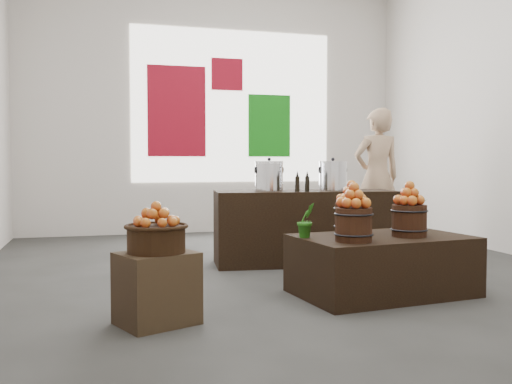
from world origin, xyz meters
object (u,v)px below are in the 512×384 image
object	(u,v)px
crate	(157,288)
counter	(305,227)
display_table	(382,265)
wicker_basket	(156,239)
shopper	(377,177)
stock_pot_center	(333,177)
stock_pot_left	(269,177)

from	to	relation	value
crate	counter	xyz separation A→B (m)	(1.80, 1.94, 0.15)
display_table	wicker_basket	bearing A→B (deg)	-175.29
counter	shopper	size ratio (longest dim) A/B	1.07
crate	display_table	size ratio (longest dim) A/B	0.35
wicker_basket	stock_pot_center	size ratio (longest dim) A/B	1.31
counter	stock_pot_left	distance (m)	0.68
stock_pot_center	shopper	size ratio (longest dim) A/B	0.16
display_table	stock_pot_left	world-z (taller)	stock_pot_left
wicker_basket	stock_pot_center	distance (m)	2.86
wicker_basket	stock_pot_center	world-z (taller)	stock_pot_center
display_table	stock_pot_left	bearing A→B (deg)	101.07
crate	wicker_basket	world-z (taller)	wicker_basket
counter	wicker_basket	bearing A→B (deg)	-126.35
shopper	display_table	bearing A→B (deg)	62.55
crate	stock_pot_center	bearing A→B (deg)	42.06
counter	stock_pot_left	bearing A→B (deg)	-180.00
display_table	stock_pot_left	distance (m)	1.81
display_table	stock_pot_left	xyz separation A→B (m)	(-0.51, 1.59, 0.70)
crate	shopper	size ratio (longest dim) A/B	0.27
counter	shopper	bearing A→B (deg)	44.34
wicker_basket	display_table	world-z (taller)	wicker_basket
display_table	shopper	bearing A→B (deg)	56.65
crate	wicker_basket	size ratio (longest dim) A/B	1.25
wicker_basket	shopper	xyz separation A→B (m)	(3.25, 3.06, 0.33)
wicker_basket	stock_pot_left	size ratio (longest dim) A/B	1.31
stock_pot_left	shopper	distance (m)	2.14
display_table	shopper	distance (m)	3.06
counter	display_table	bearing A→B (deg)	-79.15
display_table	counter	xyz separation A→B (m)	(-0.12, 1.55, 0.15)
crate	counter	world-z (taller)	counter
wicker_basket	counter	size ratio (longest dim) A/B	0.20
stock_pot_center	shopper	xyz separation A→B (m)	(1.14, 1.16, -0.03)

